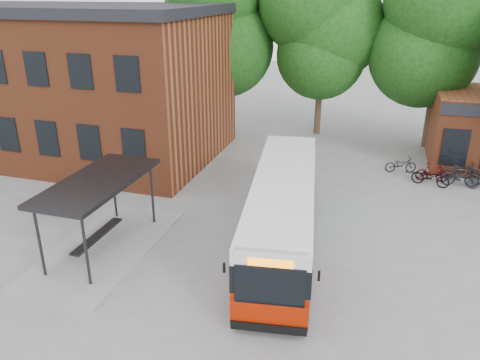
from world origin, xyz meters
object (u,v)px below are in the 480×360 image
(bus_shelter, at_px, (102,215))
(city_bus, at_px, (283,212))
(bicycle_0, at_px, (401,164))
(bicycle_2, at_px, (431,177))
(bicycle_1, at_px, (432,172))
(bicycle_3, at_px, (461,176))
(bicycle_4, at_px, (462,170))

(bus_shelter, relative_size, city_bus, 0.64)
(bicycle_0, relative_size, bicycle_2, 0.91)
(bicycle_1, xyz_separation_m, bicycle_2, (-0.12, -0.63, -0.01))
(bicycle_1, bearing_deg, bicycle_3, -108.64)
(bicycle_0, xyz_separation_m, bicycle_4, (3.05, -0.08, 0.04))
(bus_shelter, xyz_separation_m, bicycle_0, (10.96, 11.81, -1.01))
(bicycle_2, relative_size, bicycle_3, 1.00)
(city_bus, relative_size, bicycle_2, 5.89)
(bicycle_1, distance_m, bicycle_4, 1.72)
(bicycle_1, bearing_deg, bus_shelter, 125.06)
(bicycle_0, relative_size, bicycle_1, 1.01)
(bus_shelter, bearing_deg, city_bus, 19.91)
(bus_shelter, distance_m, bicycle_3, 17.43)
(bicycle_2, distance_m, bicycle_3, 1.47)
(bus_shelter, relative_size, bicycle_4, 3.82)
(bus_shelter, relative_size, bicycle_0, 4.17)
(bicycle_4, bearing_deg, bicycle_0, 76.73)
(city_bus, relative_size, bicycle_4, 5.95)
(bicycle_0, bearing_deg, bicycle_3, -128.77)
(bicycle_3, xyz_separation_m, bicycle_4, (0.21, 1.11, -0.08))
(bicycle_1, height_order, bicycle_3, bicycle_3)
(city_bus, xyz_separation_m, bicycle_1, (6.07, 8.58, -0.89))
(city_bus, height_order, bicycle_1, city_bus)
(bus_shelter, bearing_deg, bicycle_2, 39.72)
(bicycle_1, distance_m, bicycle_2, 0.64)
(bus_shelter, height_order, bicycle_4, bus_shelter)
(bicycle_1, height_order, bicycle_2, bicycle_1)
(bus_shelter, xyz_separation_m, city_bus, (6.43, 2.33, -0.07))
(city_bus, distance_m, bicycle_4, 12.11)
(bus_shelter, bearing_deg, bicycle_1, 41.13)
(bicycle_2, bearing_deg, bicycle_0, 56.07)
(bus_shelter, height_order, bicycle_1, bus_shelter)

